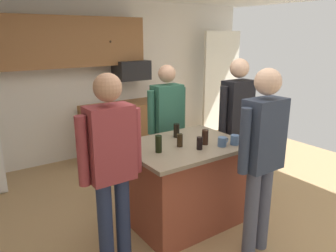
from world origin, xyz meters
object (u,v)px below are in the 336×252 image
at_px(person_guest_by_door, 262,151).
at_px(tumbler_amber, 159,144).
at_px(kitchen_island, 184,183).
at_px(person_elder_center, 237,119).
at_px(mug_blue_stoneware, 235,140).
at_px(glass_dark_ale, 177,131).
at_px(glass_short_whisky, 180,140).
at_px(glass_stout_tall, 200,143).
at_px(mug_ceramic_white, 222,142).
at_px(microwave_over_range, 131,70).
at_px(glass_pilsner, 205,137).
at_px(person_guest_left, 111,161).
at_px(person_guest_right, 167,120).

height_order(person_guest_by_door, tumbler_amber, person_guest_by_door).
relative_size(kitchen_island, person_elder_center, 0.70).
xyz_separation_m(mug_blue_stoneware, glass_dark_ale, (-0.35, 0.55, 0.03)).
distance_m(tumbler_amber, glass_short_whisky, 0.27).
bearing_deg(glass_stout_tall, mug_ceramic_white, -14.00).
height_order(microwave_over_range, glass_stout_tall, microwave_over_range).
relative_size(mug_ceramic_white, glass_short_whisky, 1.00).
bearing_deg(kitchen_island, glass_stout_tall, -83.99).
height_order(microwave_over_range, person_elder_center, person_elder_center).
xyz_separation_m(microwave_over_range, mug_ceramic_white, (-0.39, -2.64, -0.48)).
bearing_deg(kitchen_island, person_guest_by_door, -70.87).
bearing_deg(microwave_over_range, glass_pilsner, -101.34).
distance_m(kitchen_island, glass_pilsner, 0.58).
xyz_separation_m(kitchen_island, glass_dark_ale, (0.07, 0.23, 0.53)).
relative_size(tumbler_amber, mug_ceramic_white, 1.28).
relative_size(person_elder_center, person_guest_by_door, 1.00).
xyz_separation_m(person_elder_center, tumbler_amber, (-1.31, -0.23, -0.01)).
xyz_separation_m(person_guest_left, glass_short_whisky, (0.85, 0.18, -0.02)).
relative_size(mug_blue_stoneware, glass_dark_ale, 0.87).
relative_size(glass_pilsner, glass_short_whisky, 1.19).
xyz_separation_m(mug_ceramic_white, glass_short_whisky, (-0.36, 0.24, 0.02)).
xyz_separation_m(person_guest_right, glass_pilsner, (-0.15, -0.91, 0.04)).
bearing_deg(mug_blue_stoneware, mug_ceramic_white, 166.43).
height_order(person_guest_right, glass_dark_ale, person_guest_right).
distance_m(mug_blue_stoneware, glass_dark_ale, 0.65).
xyz_separation_m(microwave_over_range, glass_short_whisky, (-0.76, -2.39, -0.46)).
bearing_deg(kitchen_island, mug_blue_stoneware, -37.09).
xyz_separation_m(tumbler_amber, glass_short_whisky, (0.27, 0.02, -0.02)).
xyz_separation_m(kitchen_island, person_elder_center, (0.95, 0.17, 0.56)).
height_order(glass_stout_tall, tumbler_amber, tumbler_amber).
relative_size(person_elder_center, glass_short_whisky, 13.26).
distance_m(mug_blue_stoneware, mug_ceramic_white, 0.15).
relative_size(microwave_over_range, glass_pilsner, 3.54).
distance_m(kitchen_island, person_elder_center, 1.11).
bearing_deg(mug_ceramic_white, tumbler_amber, 160.51).
bearing_deg(person_guest_by_door, microwave_over_range, -26.28).
bearing_deg(person_guest_right, kitchen_island, 0.00).
bearing_deg(mug_ceramic_white, person_guest_right, 87.80).
xyz_separation_m(kitchen_island, glass_short_whisky, (-0.09, -0.04, 0.52)).
height_order(person_guest_right, glass_pilsner, person_guest_right).
bearing_deg(mug_ceramic_white, glass_short_whisky, 146.27).
bearing_deg(mug_ceramic_white, kitchen_island, 134.21).
height_order(mug_blue_stoneware, tumbler_amber, tumbler_amber).
relative_size(microwave_over_range, mug_blue_stoneware, 4.18).
height_order(kitchen_island, person_guest_right, person_guest_right).
relative_size(tumbler_amber, glass_short_whisky, 1.28).
bearing_deg(kitchen_island, glass_pilsner, -38.24).
bearing_deg(tumbler_amber, kitchen_island, 9.15).
distance_m(person_guest_right, person_guest_by_door, 1.57).
xyz_separation_m(tumbler_amber, glass_pilsner, (0.53, -0.08, -0.01)).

